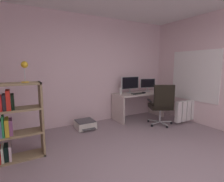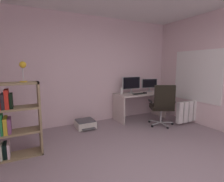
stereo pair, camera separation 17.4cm
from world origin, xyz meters
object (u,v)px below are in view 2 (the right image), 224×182
at_px(computer_mouse, 145,93).
at_px(desk_lamp, 23,67).
at_px(desk, 140,100).
at_px(bookshelf, 10,121).
at_px(desktop_speaker, 122,91).
at_px(office_chair, 162,104).
at_px(printer, 85,124).
at_px(radiator, 192,111).
at_px(keyboard, 139,94).
at_px(monitor_main, 131,83).
at_px(monitor_secondary, 149,84).

bearing_deg(computer_mouse, desk_lamp, -162.58).
relative_size(desk, bookshelf, 1.14).
distance_m(bookshelf, desk_lamp, 0.86).
height_order(desktop_speaker, office_chair, office_chair).
bearing_deg(bookshelf, office_chair, 0.22).
distance_m(desk, printer, 1.65).
relative_size(desk_lamp, radiator, 0.32).
bearing_deg(keyboard, desktop_speaker, 153.96).
distance_m(keyboard, desktop_speaker, 0.46).
height_order(monitor_main, keyboard, monitor_main).
bearing_deg(bookshelf, computer_mouse, 12.16).
bearing_deg(keyboard, office_chair, -73.99).
distance_m(office_chair, printer, 1.91).
height_order(desk_lamp, printer, desk_lamp).
height_order(desk_lamp, radiator, desk_lamp).
bearing_deg(bookshelf, monitor_secondary, 14.34).
relative_size(keyboard, desk_lamp, 1.05).
distance_m(monitor_secondary, desk_lamp, 3.40).
bearing_deg(radiator, office_chair, 169.75).
relative_size(monitor_secondary, printer, 0.94).
xyz_separation_m(desk, keyboard, (-0.14, -0.13, 0.20)).
bearing_deg(printer, desktop_speaker, 3.09).
relative_size(monitor_main, desk_lamp, 1.74).
distance_m(monitor_secondary, desktop_speaker, 0.97).
distance_m(monitor_main, keyboard, 0.35).
bearing_deg(monitor_main, bookshelf, -162.70).
relative_size(monitor_secondary, keyboard, 1.41).
distance_m(monitor_secondary, computer_mouse, 0.43).
height_order(monitor_main, desktop_speaker, monitor_main).
xyz_separation_m(office_chair, bookshelf, (-3.18, -0.01, 0.05)).
xyz_separation_m(computer_mouse, office_chair, (0.01, -0.67, -0.18)).
bearing_deg(computer_mouse, printer, -179.20).
distance_m(monitor_main, printer, 1.64).
relative_size(desktop_speaker, office_chair, 0.16).
relative_size(computer_mouse, desktop_speaker, 0.59).
relative_size(computer_mouse, bookshelf, 0.08).
height_order(desktop_speaker, printer, desktop_speaker).
relative_size(monitor_main, printer, 1.11).
relative_size(desk, printer, 2.72).
bearing_deg(office_chair, radiator, -10.25).
bearing_deg(bookshelf, keyboard, 12.78).
relative_size(desk_lamp, printer, 0.64).
height_order(monitor_main, printer, monitor_main).
bearing_deg(desk, desk_lamp, -164.44).
height_order(desk, computer_mouse, computer_mouse).
height_order(keyboard, office_chair, office_chair).
distance_m(office_chair, desk_lamp, 3.07).
relative_size(office_chair, bookshelf, 0.85).
relative_size(desk, keyboard, 4.08).
height_order(keyboard, bookshelf, bookshelf).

